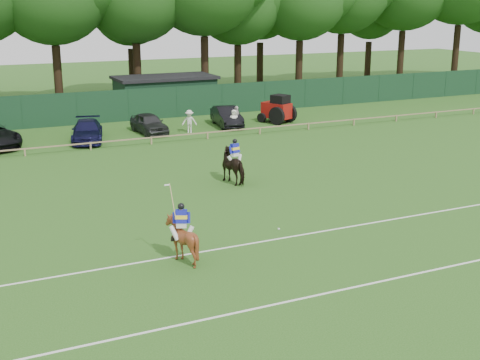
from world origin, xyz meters
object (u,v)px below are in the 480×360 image
sedan_navy (87,131)px  hatch_grey (149,123)px  horse_dark (235,166)px  spectator_left (189,121)px  horse_chestnut (182,240)px  spectator_right (234,120)px  tractor (278,110)px  spectator_mid (236,117)px  utility_shed (165,94)px  polo_ball (279,229)px  estate_black (227,116)px

sedan_navy → hatch_grey: (4.59, 0.91, 0.02)m
horse_dark → spectator_left: 13.57m
horse_chestnut → spectator_right: bearing=-93.6°
spectator_left → tractor: bearing=29.9°
spectator_mid → spectator_right: size_ratio=1.11×
horse_chestnut → hatch_grey: 23.85m
hatch_grey → spectator_left: (2.68, -1.02, 0.11)m
horse_dark → tractor: (10.08, 14.12, 0.14)m
spectator_left → tractor: 7.63m
horse_dark → utility_shed: (3.83, 22.75, 0.65)m
horse_dark → utility_shed: 23.08m
spectator_mid → utility_shed: size_ratio=0.20×
spectator_mid → polo_ball: 21.98m
spectator_mid → spectator_right: 0.61m
estate_black → spectator_left: bearing=-152.5°
sedan_navy → horse_dark: bearing=-56.5°
spectator_left → tractor: size_ratio=0.53×
spectator_mid → polo_ball: (-7.51, -20.64, -0.79)m
polo_ball → tractor: bearing=62.0°
hatch_grey → horse_dark: bearing=-93.9°
estate_black → tractor: bearing=3.4°
estate_black → spectator_mid: size_ratio=2.67×
polo_ball → spectator_mid: bearing=70.0°
utility_shed → estate_black: bearing=-75.7°
hatch_grey → estate_black: estate_black is taller
horse_chestnut → hatch_grey: (5.87, 23.11, -0.10)m
spectator_left → polo_ball: size_ratio=18.25×
utility_shed → tractor: (6.25, -8.63, -0.50)m
horse_dark → tractor: 17.35m
spectator_right → utility_shed: 10.11m
spectator_right → spectator_mid: bearing=66.8°
spectator_mid → utility_shed: bearing=69.5°
spectator_right → tractor: 4.50m
hatch_grey → spectator_right: spectator_right is taller
sedan_navy → tractor: (14.86, 0.66, 0.34)m
horse_chestnut → tractor: tractor is taller
spectator_left → polo_ball: (-3.83, -20.68, -0.78)m
utility_shed → spectator_mid: bearing=-76.1°
horse_dark → estate_black: size_ratio=0.47×
hatch_grey → spectator_right: 6.15m
estate_black → utility_shed: (-2.10, 8.24, 0.80)m
hatch_grey → utility_shed: utility_shed is taller
horse_dark → spectator_mid: bearing=-127.7°
horse_dark → spectator_right: size_ratio=1.40×
tractor → spectator_mid: bearing=167.9°
hatch_grey → spectator_right: (5.96, -1.51, 0.04)m
horse_chestnut → spectator_right: size_ratio=1.09×
hatch_grey → spectator_mid: (6.36, -1.06, 0.12)m
spectator_left → utility_shed: size_ratio=0.20×
sedan_navy → spectator_left: spectator_left is taller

